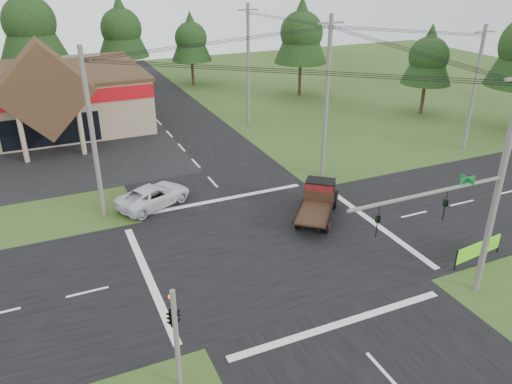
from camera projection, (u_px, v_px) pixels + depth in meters
ground at (272, 248)px, 27.98m from camera, size 120.00×120.00×0.00m
road_ns at (272, 248)px, 27.98m from camera, size 12.00×120.00×0.02m
road_ew at (272, 248)px, 27.98m from camera, size 120.00×12.00×0.02m
parking_apron at (3, 169)px, 38.53m from camera, size 28.00×14.00×0.02m
traffic_signal_mast at (466, 216)px, 22.04m from camera, size 8.12×0.24×7.00m
traffic_signal_corner at (173, 308)px, 17.67m from camera, size 0.53×2.48×4.40m
utility_pole_nr at (499, 185)px, 22.15m from camera, size 2.00×0.30×11.00m
utility_pole_nw at (92, 134)px, 29.36m from camera, size 2.00×0.30×10.50m
utility_pole_ne at (327, 98)px, 35.04m from camera, size 2.00×0.30×11.50m
utility_pole_far at (474, 88)px, 40.48m from camera, size 2.00×0.30×10.20m
utility_pole_n at (248, 65)px, 46.69m from camera, size 2.00×0.30×11.20m
tree_row_c at (29, 19)px, 54.50m from camera, size 7.28×7.28×13.13m
tree_row_d at (121, 27)px, 59.58m from camera, size 6.16×6.16×11.11m
tree_row_e at (191, 37)px, 61.45m from camera, size 5.04×5.04×9.09m
tree_side_ne at (302, 31)px, 56.29m from camera, size 6.16×6.16×11.11m
tree_side_e_near at (429, 55)px, 49.88m from camera, size 5.04×5.04×9.09m
antique_flatbed_truck at (317, 203)px, 30.72m from camera, size 4.93×5.38×2.22m
roadside_banner at (478, 251)px, 26.57m from camera, size 3.61×0.53×1.24m
white_pickup at (154, 196)px, 32.58m from camera, size 5.58×4.25×1.41m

